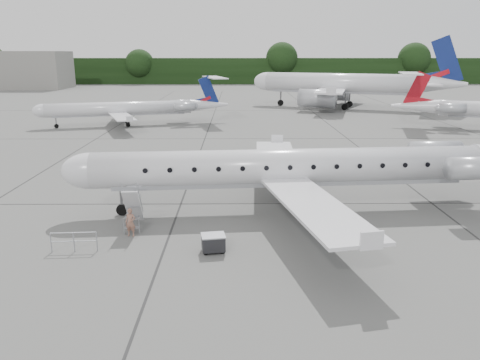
{
  "coord_description": "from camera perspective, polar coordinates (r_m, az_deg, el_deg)",
  "views": [
    {
      "loc": [
        -3.24,
        -22.07,
        9.45
      ],
      "look_at": [
        -3.03,
        4.24,
        2.3
      ],
      "focal_mm": 35.0,
      "sensor_mm": 36.0,
      "label": 1
    }
  ],
  "objects": [
    {
      "name": "ground",
      "position": [
        24.23,
        7.32,
        -7.89
      ],
      "size": [
        320.0,
        320.0,
        0.0
      ],
      "primitive_type": "plane",
      "color": "#595856",
      "rests_on": "ground"
    },
    {
      "name": "treeline",
      "position": [
        152.2,
        0.78,
        13.14
      ],
      "size": [
        260.0,
        4.0,
        8.0
      ],
      "primitive_type": "cube",
      "color": "black",
      "rests_on": "ground"
    },
    {
      "name": "main_regional_jet",
      "position": [
        28.31,
        6.08,
        3.74
      ],
      "size": [
        31.82,
        24.09,
        7.73
      ],
      "primitive_type": null,
      "rotation": [
        0.0,
        0.0,
        0.08
      ],
      "color": "silver",
      "rests_on": "ground"
    },
    {
      "name": "airstair",
      "position": [
        26.6,
        -12.91,
        -3.24
      ],
      "size": [
        1.02,
        2.21,
        2.42
      ],
      "primitive_type": null,
      "rotation": [
        0.0,
        0.0,
        0.08
      ],
      "color": "silver",
      "rests_on": "ground"
    },
    {
      "name": "passenger",
      "position": [
        25.6,
        -13.2,
        -5.06
      ],
      "size": [
        0.61,
        0.45,
        1.52
      ],
      "primitive_type": "imported",
      "rotation": [
        0.0,
        0.0,
        -0.16
      ],
      "color": "#8B5D4C",
      "rests_on": "ground"
    },
    {
      "name": "safety_railing",
      "position": [
        24.5,
        -19.58,
        -7.16
      ],
      "size": [
        2.2,
        0.21,
        1.0
      ],
      "primitive_type": null,
      "rotation": [
        0.0,
        0.0,
        0.06
      ],
      "color": "#96999F",
      "rests_on": "ground"
    },
    {
      "name": "baggage_cart",
      "position": [
        23.12,
        -3.27,
        -7.66
      ],
      "size": [
        1.23,
        1.06,
        0.95
      ],
      "primitive_type": null,
      "rotation": [
        0.0,
        0.0,
        0.16
      ],
      "color": "black",
      "rests_on": "ground"
    },
    {
      "name": "bg_narrowbody",
      "position": [
        85.64,
        12.02,
        12.6
      ],
      "size": [
        40.41,
        35.3,
        12.1
      ],
      "primitive_type": null,
      "rotation": [
        0.0,
        0.0,
        -0.39
      ],
      "color": "silver",
      "rests_on": "ground"
    },
    {
      "name": "bg_regional_left",
      "position": [
        65.06,
        -14.48,
        9.21
      ],
      "size": [
        28.02,
        23.17,
        6.39
      ],
      "primitive_type": null,
      "rotation": [
        0.0,
        0.0,
        0.26
      ],
      "color": "silver",
      "rests_on": "ground"
    }
  ]
}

